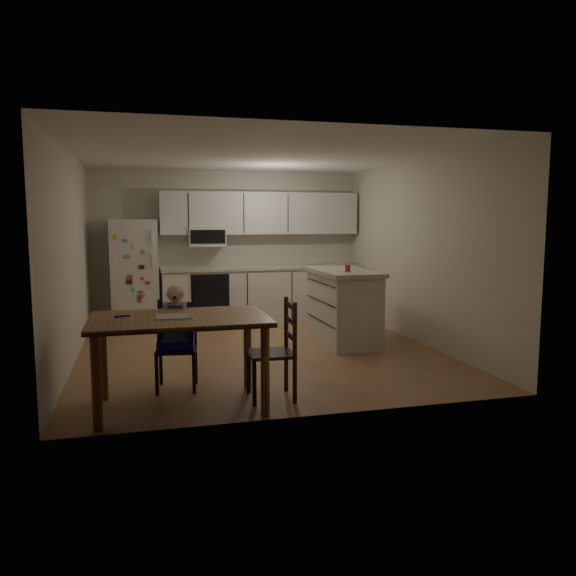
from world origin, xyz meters
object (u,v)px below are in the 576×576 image
(chair_side, at_px, (281,343))
(refrigerator, at_px, (135,273))
(kitchen_island, at_px, (343,306))
(chair_booster, at_px, (176,327))
(dining_table, at_px, (180,329))
(red_cup, at_px, (348,268))

(chair_side, bearing_deg, refrigerator, -159.24)
(refrigerator, height_order, kitchen_island, refrigerator)
(refrigerator, distance_m, kitchen_island, 3.43)
(refrigerator, bearing_deg, chair_booster, -83.13)
(dining_table, distance_m, chair_side, 0.96)
(chair_booster, relative_size, chair_side, 1.11)
(chair_booster, bearing_deg, refrigerator, 105.02)
(refrigerator, distance_m, red_cup, 3.53)
(kitchen_island, xyz_separation_m, chair_booster, (-2.35, -1.55, 0.12))
(kitchen_island, distance_m, red_cup, 0.59)
(kitchen_island, relative_size, chair_booster, 1.30)
(red_cup, bearing_deg, chair_booster, -150.30)
(dining_table, bearing_deg, refrigerator, 95.78)
(red_cup, height_order, dining_table, red_cup)
(kitchen_island, bearing_deg, dining_table, -137.55)
(red_cup, relative_size, chair_booster, 0.09)
(kitchen_island, height_order, dining_table, kitchen_island)
(chair_booster, height_order, chair_side, chair_booster)
(kitchen_island, distance_m, chair_booster, 2.82)
(dining_table, relative_size, chair_side, 1.65)
(refrigerator, height_order, chair_booster, refrigerator)
(red_cup, bearing_deg, kitchen_island, 83.04)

